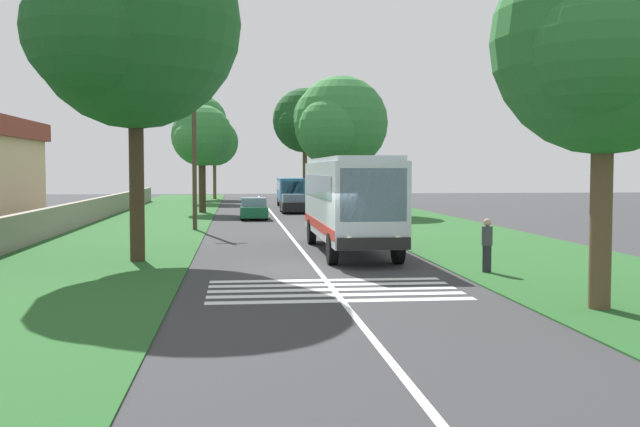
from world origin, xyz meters
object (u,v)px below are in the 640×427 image
object	(u,v)px
roadside_tree_left_1	(213,143)
trailing_minibus_0	(290,189)
utility_pole	(194,156)
pedestrian	(487,245)
roadside_tree_left_3	(131,31)
coach_bus	(349,198)
trailing_car_1	(293,204)
trailing_car_0	(254,209)
roadside_tree_right_3	(324,121)
roadside_tree_left_2	(199,123)
roadside_tree_right_1	(338,126)
roadside_tree_right_2	(596,50)
roadside_tree_left_0	(201,137)
roadside_tree_right_0	(304,122)

from	to	relation	value
roadside_tree_left_1	trailing_minibus_0	bearing A→B (deg)	-158.26
utility_pole	pedestrian	size ratio (longest dim) A/B	4.53
pedestrian	roadside_tree_left_3	bearing A→B (deg)	68.47
coach_bus	trailing_car_1	size ratio (longest dim) A/B	2.60
trailing_car_0	roadside_tree_right_3	size ratio (longest dim) A/B	0.40
roadside_tree_left_2	trailing_car_0	bearing A→B (deg)	-170.09
roadside_tree_left_3	roadside_tree_right_1	size ratio (longest dim) A/B	1.18
utility_pole	roadside_tree_right_2	bearing A→B (deg)	-156.79
roadside_tree_left_2	roadside_tree_right_1	xyz separation A→B (m)	(-21.79, -11.28, -1.47)
roadside_tree_left_0	roadside_tree_right_3	world-z (taller)	roadside_tree_right_3
roadside_tree_right_0	roadside_tree_right_3	distance (m)	21.42
trailing_minibus_0	roadside_tree_right_1	bearing A→B (deg)	-165.10
roadside_tree_right_2	roadside_tree_left_0	bearing A→B (deg)	14.81
roadside_tree_left_1	roadside_tree_right_0	xyz separation A→B (m)	(3.52, -10.33, 2.60)
trailing_car_0	trailing_car_1	size ratio (longest dim) A/B	1.00
roadside_tree_right_2	trailing_minibus_0	bearing A→B (deg)	4.10
trailing_car_1	trailing_minibus_0	size ratio (longest dim) A/B	0.72
roadside_tree_right_1	roadside_tree_left_1	bearing A→B (deg)	19.28
coach_bus	roadside_tree_left_2	size ratio (longest dim) A/B	1.04
trailing_car_0	roadside_tree_right_0	bearing A→B (deg)	-9.76
roadside_tree_left_0	roadside_tree_right_3	bearing A→B (deg)	-48.37
trailing_car_1	trailing_car_0	bearing A→B (deg)	156.54
trailing_minibus_0	roadside_tree_right_3	distance (m)	6.79
roadside_tree_left_0	roadside_tree_right_2	xyz separation A→B (m)	(-41.62, -11.01, 0.31)
roadside_tree_left_1	pedestrian	xyz separation A→B (m)	(-62.50, -10.43, -5.29)
roadside_tree_right_1	roadside_tree_right_2	xyz separation A→B (m)	(-39.77, -0.78, -0.50)
roadside_tree_left_3	roadside_tree_right_2	distance (m)	16.21
trailing_minibus_0	roadside_tree_right_0	size ratio (longest dim) A/B	0.47
roadside_tree_left_0	roadside_tree_right_3	xyz separation A→B (m)	(9.23, -10.39, 1.90)
roadside_tree_left_2	roadside_tree_right_2	distance (m)	62.77
trailing_minibus_0	roadside_tree_left_0	size ratio (longest dim) A/B	0.74
trailing_car_1	roadside_tree_left_1	world-z (taller)	roadside_tree_left_1
trailing_minibus_0	trailing_car_0	bearing A→B (deg)	167.89
trailing_car_0	roadside_tree_right_3	world-z (taller)	roadside_tree_right_3
trailing_car_1	roadside_tree_right_0	size ratio (longest dim) A/B	0.34
roadside_tree_right_0	roadside_tree_left_0	bearing A→B (deg)	161.19
trailing_car_0	trailing_minibus_0	xyz separation A→B (m)	(16.69, -3.58, 0.88)
roadside_tree_left_2	trailing_car_1	bearing A→B (deg)	-158.93
roadside_tree_left_1	roadside_tree_left_2	world-z (taller)	roadside_tree_left_2
trailing_car_0	roadside_tree_right_2	size ratio (longest dim) A/B	0.49
pedestrian	roadside_tree_left_0	bearing A→B (deg)	16.58
roadside_tree_right_2	pedestrian	size ratio (longest dim) A/B	5.17
roadside_tree_left_0	roadside_tree_right_1	bearing A→B (deg)	-100.23
roadside_tree_left_1	roadside_tree_right_3	world-z (taller)	roadside_tree_right_3
trailing_minibus_0	roadside_tree_left_0	world-z (taller)	roadside_tree_left_0
utility_pole	pedestrian	bearing A→B (deg)	-151.25
coach_bus	trailing_car_1	world-z (taller)	coach_bus
roadside_tree_right_0	roadside_tree_right_1	size ratio (longest dim) A/B	1.25
roadside_tree_right_0	pedestrian	distance (m)	66.48
trailing_minibus_0	roadside_tree_left_1	size ratio (longest dim) A/B	0.67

